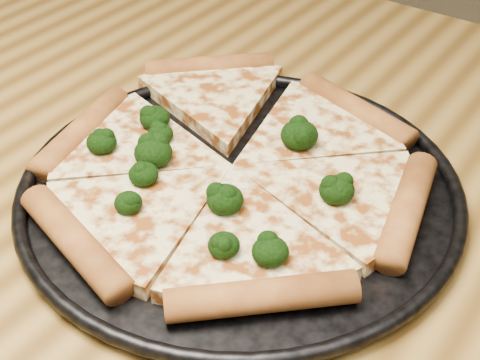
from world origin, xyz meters
The scene contains 4 objects.
dining_table centered at (0.00, 0.00, 0.66)m, with size 1.20×0.90×0.75m.
pizza_pan centered at (0.03, 0.03, 0.76)m, with size 0.35×0.35×0.02m.
pizza centered at (0.02, 0.04, 0.77)m, with size 0.34×0.34×0.02m.
broccoli_florets centered at (0.01, 0.02, 0.78)m, with size 0.22×0.17×0.02m.
Camera 1 is at (0.29, -0.33, 1.10)m, focal length 52.56 mm.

